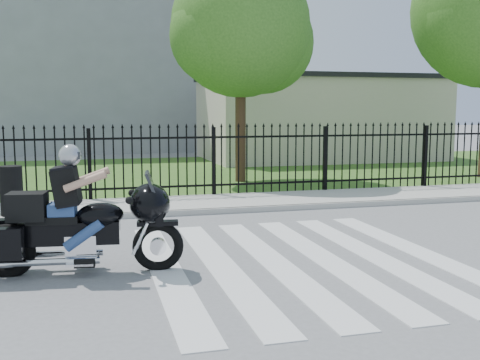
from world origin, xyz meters
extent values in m
plane|color=slate|center=(0.00, 0.00, 0.00)|extent=(120.00, 120.00, 0.00)
cube|color=#ADAAA3|center=(0.00, 5.00, 0.06)|extent=(40.00, 2.00, 0.12)
cube|color=#ADAAA3|center=(0.00, 4.00, 0.06)|extent=(40.00, 0.12, 0.12)
cube|color=#29581E|center=(0.00, 12.00, 0.01)|extent=(40.00, 12.00, 0.02)
cube|color=black|center=(0.00, 6.00, 0.35)|extent=(26.00, 0.04, 0.05)
cube|color=black|center=(0.00, 6.00, 1.55)|extent=(26.00, 0.04, 0.05)
cylinder|color=#382316|center=(1.50, 9.00, 2.08)|extent=(0.32, 0.32, 4.16)
sphere|color=#32651C|center=(1.50, 9.00, 4.68)|extent=(4.20, 4.20, 4.20)
cube|color=beige|center=(7.00, 16.00, 1.75)|extent=(10.00, 6.00, 3.50)
cube|color=black|center=(7.00, 16.00, 3.60)|extent=(10.20, 6.20, 0.20)
cube|color=#92959A|center=(-3.00, 26.00, 6.00)|extent=(15.00, 10.00, 12.00)
torus|color=black|center=(-2.10, 0.07, 0.34)|extent=(0.73, 0.22, 0.71)
torus|color=black|center=(-4.10, 0.31, 0.34)|extent=(0.77, 0.25, 0.76)
cube|color=black|center=(-3.28, 0.21, 0.57)|extent=(1.37, 0.41, 0.31)
ellipsoid|color=black|center=(-2.87, 0.16, 0.81)|extent=(0.69, 0.49, 0.34)
cube|color=black|center=(-3.49, 0.24, 0.77)|extent=(0.71, 0.41, 0.10)
cube|color=silver|center=(-3.13, 0.19, 0.39)|extent=(0.45, 0.36, 0.31)
ellipsoid|color=black|center=(-2.20, 0.08, 0.95)|extent=(0.65, 0.81, 0.56)
cube|color=black|center=(-3.82, 0.28, 0.95)|extent=(0.54, 0.45, 0.37)
cube|color=navy|center=(-3.36, 0.22, 0.89)|extent=(0.39, 0.35, 0.19)
sphere|color=#A9ACB0|center=(-3.24, 0.21, 1.64)|extent=(0.30, 0.30, 0.30)
cylinder|color=black|center=(-4.53, 4.30, 0.62)|extent=(0.57, 0.57, 1.00)
camera|label=1|loc=(-2.98, -7.64, 2.26)|focal=42.00mm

